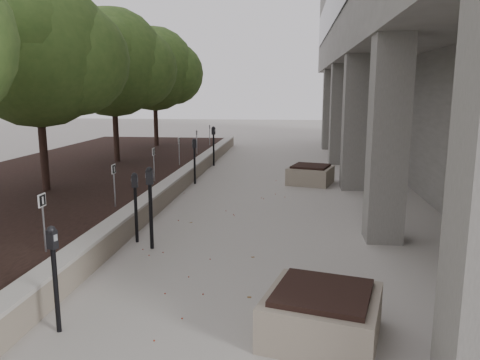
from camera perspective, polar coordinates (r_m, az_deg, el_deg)
The scene contains 19 objects.
retaining_wall at distance 13.02m, azimuth -8.80°, elevation -1.24°, with size 0.39×26.00×0.50m, color gray, non-canonical shape.
planting_bed at distance 14.44m, azimuth -23.01°, elevation -1.00°, with size 7.00×26.00×0.40m, color black.
crabapple_tree_3 at distance 12.96m, azimuth -23.42°, elevation 10.73°, with size 4.60×4.00×5.44m, color #375821, non-canonical shape.
crabapple_tree_4 at distance 17.48m, azimuth -15.18°, elevation 11.05°, with size 4.60×4.00×5.44m, color #375821, non-canonical shape.
crabapple_tree_5 at distance 22.21m, azimuth -10.38°, elevation 11.13°, with size 4.60×4.00×5.44m, color #375821, non-canonical shape.
parking_sign_3 at distance 8.10m, azimuth -22.85°, elevation -4.86°, with size 0.04×0.22×0.96m, color black, non-canonical shape.
parking_sign_4 at distance 10.74m, azimuth -15.09°, elevation -0.66°, with size 0.04×0.22×0.96m, color black, non-canonical shape.
parking_sign_5 at distance 13.53m, azimuth -10.47°, elevation 1.86°, with size 0.04×0.22×0.96m, color black, non-canonical shape.
parking_sign_6 at distance 16.39m, azimuth -7.43°, elevation 3.51°, with size 0.04×0.22×0.96m, color black, non-canonical shape.
parking_sign_7 at distance 19.30m, azimuth -5.30°, elevation 4.65°, with size 0.04×0.22×0.96m, color black, non-canonical shape.
parking_sign_8 at distance 22.23m, azimuth -3.72°, elevation 5.50°, with size 0.04×0.22×0.96m, color black, non-canonical shape.
parking_meter_1 at distance 6.25m, azimuth -21.63°, elevation -11.26°, with size 0.14×0.10×1.37m, color black, non-canonical shape.
parking_meter_2 at distance 9.37m, azimuth -12.61°, elevation -3.32°, with size 0.14×0.10×1.40m, color black, non-canonical shape.
parking_meter_3 at distance 8.91m, azimuth -10.86°, elevation -3.41°, with size 0.16×0.11×1.58m, color black, non-canonical shape.
parking_meter_4 at distance 14.98m, azimuth -5.57°, elevation 2.30°, with size 0.15×0.10×1.47m, color black, non-canonical shape.
parking_meter_5 at distance 18.59m, azimuth -3.24°, elevation 4.16°, with size 0.16×0.11×1.57m, color black, non-canonical shape.
planter_front at distance 5.95m, azimuth 9.97°, elevation -15.77°, with size 1.31×1.31×0.61m, color gray, non-canonical shape.
planter_back at distance 15.17m, azimuth 8.59°, elevation 0.68°, with size 1.30×1.30×0.61m, color gray, non-canonical shape.
berry_scatter at distance 8.94m, azimuth -4.73°, elevation -8.39°, with size 3.30×14.10×0.02m, color maroon, non-canonical shape.
Camera 1 is at (1.58, -3.28, 2.96)m, focal length 34.94 mm.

